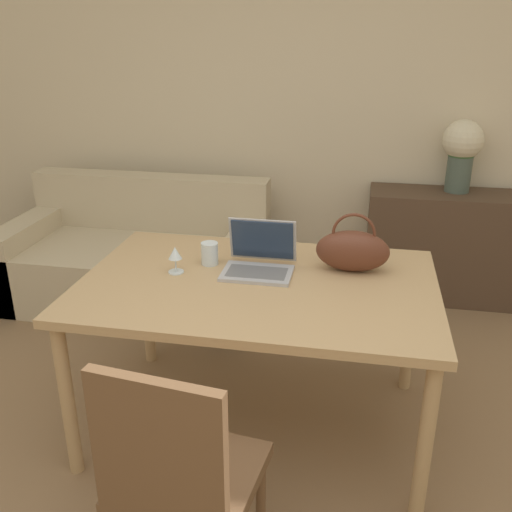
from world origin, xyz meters
TOP-DOWN VIEW (x-y plane):
  - wall_back at (0.00, 2.68)m, footprint 10.00×0.06m
  - dining_table at (-0.12, 0.76)m, footprint 1.57×1.04m
  - chair at (-0.19, -0.17)m, footprint 0.49×0.49m
  - couch at (-1.22, 2.02)m, footprint 1.76×0.93m
  - sideboard at (0.90, 2.43)m, footprint 1.07×0.40m
  - laptop at (-0.13, 0.89)m, footprint 0.32×0.28m
  - drinking_glass at (-0.38, 0.91)m, footprint 0.08×0.08m
  - wine_glass at (-0.50, 0.78)m, footprint 0.07×0.07m
  - handbag at (0.29, 0.96)m, footprint 0.34×0.15m
  - flower_vase at (0.94, 2.48)m, footprint 0.27×0.27m

SIDE VIEW (x-z plane):
  - couch at x=-1.22m, z-range -0.13..0.69m
  - sideboard at x=0.90m, z-range 0.00..0.77m
  - chair at x=-0.19m, z-range 0.05..1.00m
  - dining_table at x=-0.12m, z-range 0.31..1.09m
  - drinking_glass at x=-0.38m, z-range 0.78..0.88m
  - laptop at x=-0.13m, z-range 0.72..0.95m
  - wine_glass at x=-0.50m, z-range 0.80..0.92m
  - handbag at x=0.29m, z-range 0.74..1.02m
  - flower_vase at x=0.94m, z-range 0.82..1.31m
  - wall_back at x=0.00m, z-range 0.00..2.70m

